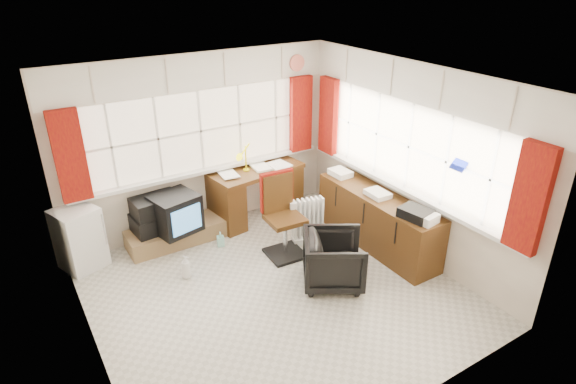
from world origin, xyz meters
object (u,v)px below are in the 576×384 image
at_px(task_chair, 281,212).
at_px(radiator, 308,224).
at_px(desk_lamp, 246,152).
at_px(desk, 256,190).
at_px(office_chair, 334,260).
at_px(tv_bench, 179,233).
at_px(crt_tv, 176,213).
at_px(credenza, 377,219).
at_px(mini_fridge, 79,238).

relative_size(task_chair, radiator, 1.71).
bearing_deg(radiator, desk_lamp, 111.02).
xyz_separation_m(desk, desk_lamp, (-0.15, -0.01, 0.64)).
relative_size(office_chair, tv_bench, 0.51).
bearing_deg(tv_bench, crt_tv, -111.84).
bearing_deg(credenza, office_chair, -158.69).
bearing_deg(tv_bench, office_chair, -57.01).
height_order(office_chair, crt_tv, crt_tv).
height_order(task_chair, radiator, task_chair).
height_order(radiator, mini_fridge, mini_fridge).
bearing_deg(crt_tv, mini_fridge, 170.99).
relative_size(task_chair, credenza, 0.56).
height_order(desk, radiator, desk).
distance_m(desk_lamp, radiator, 1.37).
bearing_deg(office_chair, credenza, -36.92).
height_order(crt_tv, mini_fridge, mini_fridge).
xyz_separation_m(tv_bench, crt_tv, (-0.04, -0.11, 0.38)).
distance_m(radiator, tv_bench, 1.81).
bearing_deg(office_chair, task_chair, 41.53).
distance_m(desk_lamp, credenza, 2.08).
bearing_deg(desk, office_chair, -90.95).
xyz_separation_m(desk, tv_bench, (-1.28, -0.08, -0.32)).
bearing_deg(tv_bench, desk, 3.57).
bearing_deg(mini_fridge, desk_lamp, -0.26).
xyz_separation_m(office_chair, crt_tv, (-1.29, 1.81, 0.18)).
bearing_deg(crt_tv, desk_lamp, 8.73).
bearing_deg(office_chair, crt_tv, 67.29).
height_order(office_chair, credenza, credenza).
height_order(desk, credenza, credenza).
relative_size(office_chair, crt_tv, 1.08).
height_order(desk_lamp, tv_bench, desk_lamp).
distance_m(desk, task_chair, 1.08).
height_order(task_chair, credenza, task_chair).
relative_size(desk, mini_fridge, 1.80).
height_order(tv_bench, crt_tv, crt_tv).
xyz_separation_m(desk_lamp, radiator, (0.39, -1.03, -0.82)).
xyz_separation_m(desk, mini_fridge, (-2.53, -0.00, -0.04)).
bearing_deg(crt_tv, office_chair, -54.49).
xyz_separation_m(desk, radiator, (0.24, -1.04, -0.17)).
relative_size(task_chair, office_chair, 1.57).
height_order(desk_lamp, radiator, desk_lamp).
bearing_deg(mini_fridge, office_chair, -38.71).
xyz_separation_m(desk_lamp, crt_tv, (-1.18, -0.18, -0.58)).
relative_size(desk_lamp, task_chair, 0.37).
bearing_deg(task_chair, tv_bench, 138.20).
xyz_separation_m(task_chair, mini_fridge, (-2.33, 1.05, -0.19)).
distance_m(task_chair, credenza, 1.33).
bearing_deg(radiator, desk, 103.24).
bearing_deg(credenza, desk, 121.95).
bearing_deg(desk_lamp, tv_bench, -176.50).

